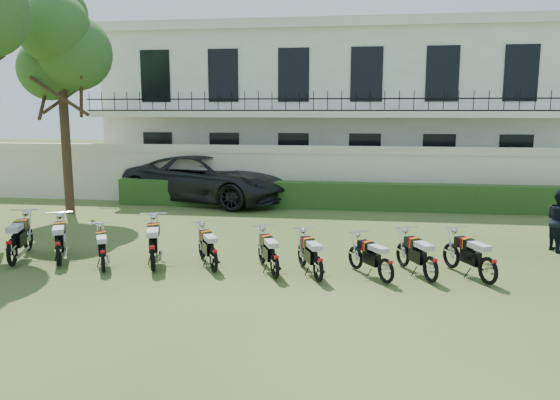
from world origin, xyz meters
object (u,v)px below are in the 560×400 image
Objects in this scene: motorcycle_5 at (275,260)px; officer_4 at (560,220)px; motorcycle_9 at (489,264)px; tree_west_near at (61,44)px; motorcycle_2 at (103,254)px; motorcycle_3 at (153,250)px; motorcycle_1 at (58,247)px; motorcycle_6 at (318,263)px; motorcycle_8 at (431,263)px; motorcycle_4 at (214,254)px; suv at (209,179)px; motorcycle_0 at (11,246)px; motorcycle_7 at (386,265)px.

motorcycle_5 is 1.04× the size of officer_4.
tree_west_near is at bearing 127.37° from motorcycle_9.
motorcycle_3 is (1.11, 0.21, 0.08)m from motorcycle_2.
motorcycle_1 is 1.08× the size of motorcycle_6.
motorcycle_8 is at bearing 120.33° from officer_4.
tree_west_near is at bearing 109.31° from motorcycle_4.
motorcycle_1 is 9.50m from suv.
suv reaches higher than motorcycle_3.
motorcycle_2 is 11.59m from officer_4.
motorcycle_1 is (3.23, -6.41, -5.38)m from tree_west_near.
motorcycle_8 is (4.81, -0.08, 0.01)m from motorcycle_4.
motorcycle_2 is 0.94× the size of motorcycle_6.
motorcycle_9 is (1.19, 0.03, 0.02)m from motorcycle_8.
motorcycle_6 is at bearing -22.46° from motorcycle_3.
motorcycle_1 is at bearing 93.59° from officer_4.
motorcycle_3 reaches higher than motorcycle_2.
tree_west_near is at bearing 143.20° from suv.
motorcycle_9 is at bearing -119.21° from suv.
motorcycle_1 is 1.13× the size of motorcycle_4.
motorcycle_5 is 0.25× the size of suv.
motorcycle_2 is (2.34, -0.14, -0.09)m from motorcycle_0.
motorcycle_8 is at bearing -123.45° from suv.
suv reaches higher than motorcycle_5.
suv is 12.77m from officer_4.
motorcycle_9 is at bearing -25.46° from motorcycle_2.
officer_4 is (11.21, -6.12, -0.13)m from suv.
motorcycle_2 is 0.80× the size of motorcycle_3.
motorcycle_1 is 12.69m from officer_4.
motorcycle_0 is 6.30m from motorcycle_5.
motorcycle_7 is (1.44, 0.12, -0.02)m from motorcycle_6.
motorcycle_7 is at bearing 167.43° from motorcycle_8.
motorcycle_2 is 1.14m from motorcycle_3.
motorcycle_6 is at bearing -29.83° from motorcycle_1.
motorcycle_2 is 0.94× the size of motorcycle_8.
motorcycle_3 is at bearing -17.64° from motorcycle_0.
motorcycle_7 is (3.86, -0.26, -0.02)m from motorcycle_4.
suv is (2.14, 9.58, 0.42)m from motorcycle_0.
motorcycle_7 is at bearing -26.64° from motorcycle_2.
motorcycle_7 is (6.36, 0.10, -0.01)m from motorcycle_2.
motorcycle_7 is 0.97m from motorcycle_8.
motorcycle_8 is at bearing -29.37° from motorcycle_4.
tree_west_near is 4.31× the size of motorcycle_1.
motorcycle_6 is (4.92, -0.02, 0.01)m from motorcycle_2.
motorcycle_8 reaches higher than motorcycle_7.
tree_west_near is 4.57× the size of motorcycle_9.
suv is at bearing 105.12° from motorcycle_8.
motorcycle_0 is at bearing 162.06° from motorcycle_3.
motorcycle_6 is (0.96, -0.09, -0.00)m from motorcycle_5.
tree_west_near reaches higher than motorcycle_2.
motorcycle_4 is at bearing 155.67° from motorcycle_8.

